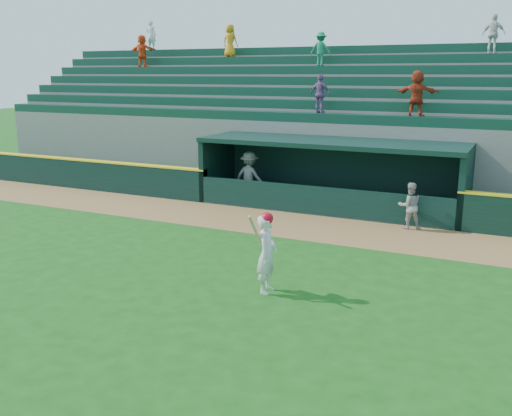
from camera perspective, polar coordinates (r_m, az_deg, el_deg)
The scene contains 9 objects.
ground at distance 14.02m, azimuth -2.86°, elevation -6.54°, with size 120.00×120.00×0.00m, color #154C13.
warning_track at distance 18.27m, azimuth 4.51°, elevation -1.80°, with size 40.00×3.00×0.01m, color olive.
field_wall_left at distance 26.29m, azimuth -19.77°, elevation 3.44°, with size 15.50×0.30×1.20m, color black.
wall_stripe_left at distance 26.20m, azimuth -19.88°, elevation 4.79°, with size 15.50×0.32×0.06m, color yellow.
dugout_player_front at distance 18.38m, azimuth 15.11°, elevation 0.21°, with size 0.72×0.56×1.47m, color #A1A09B.
dugout_player_inside at distance 21.63m, azimuth -0.64°, elevation 3.17°, with size 1.22×0.70×1.89m, color gray.
dugout at distance 20.85m, azimuth 7.70°, elevation 3.81°, with size 9.40×2.80×2.46m.
stands at distance 25.06m, azimuth 11.08°, elevation 7.67°, with size 34.50×6.25×7.48m.
batter_at_plate at distance 12.58m, azimuth 1.09°, elevation -4.47°, with size 0.50×0.83×1.84m.
Camera 1 is at (6.35, -11.56, 4.76)m, focal length 40.00 mm.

